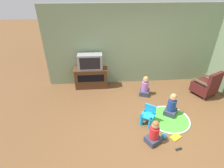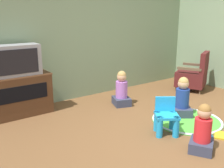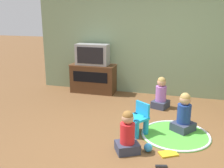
{
  "view_description": "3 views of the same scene",
  "coord_description": "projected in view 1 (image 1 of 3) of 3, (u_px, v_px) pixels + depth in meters",
  "views": [
    {
      "loc": [
        -1.24,
        -3.02,
        3.16
      ],
      "look_at": [
        -0.95,
        0.89,
        0.83
      ],
      "focal_mm": 28.0,
      "sensor_mm": 36.0,
      "label": 1
    },
    {
      "loc": [
        -2.75,
        -2.05,
        1.66
      ],
      "look_at": [
        -0.61,
        0.84,
        0.69
      ],
      "focal_mm": 42.0,
      "sensor_mm": 36.0,
      "label": 2
    },
    {
      "loc": [
        0.61,
        -3.6,
        1.92
      ],
      "look_at": [
        -0.68,
        0.84,
        0.64
      ],
      "focal_mm": 42.0,
      "sensor_mm": 36.0,
      "label": 3
    }
  ],
  "objects": [
    {
      "name": "yellow_kid_chair",
      "position": [
        148.0,
        117.0,
        4.39
      ],
      "size": [
        0.43,
        0.43,
        0.51
      ],
      "rotation": [
        0.0,
        0.0,
        -0.62
      ],
      "color": "#1E99DB",
      "rests_on": "ground_plane"
    },
    {
      "name": "toy_ball",
      "position": [
        164.0,
        136.0,
        4.03
      ],
      "size": [
        0.12,
        0.12,
        0.12
      ],
      "color": "#3399E5",
      "rests_on": "ground_plane"
    },
    {
      "name": "remote_control",
      "position": [
        179.0,
        149.0,
        3.79
      ],
      "size": [
        0.16,
        0.08,
        0.02
      ],
      "rotation": [
        0.0,
        0.0,
        0.26
      ],
      "color": "black",
      "rests_on": "ground_plane"
    },
    {
      "name": "play_mat",
      "position": [
        169.0,
        119.0,
        4.62
      ],
      "size": [
        1.1,
        1.1,
        0.04
      ],
      "color": "green",
      "rests_on": "ground_plane"
    },
    {
      "name": "television",
      "position": [
        90.0,
        62.0,
        5.57
      ],
      "size": [
        0.78,
        0.33,
        0.49
      ],
      "color": "#939399",
      "rests_on": "tv_cabinet"
    },
    {
      "name": "child_watching_left",
      "position": [
        145.0,
        87.0,
        5.5
      ],
      "size": [
        0.38,
        0.41,
        0.65
      ],
      "rotation": [
        0.0,
        0.0,
        1.23
      ],
      "color": "#33384C",
      "rests_on": "ground_plane"
    },
    {
      "name": "ground_plane",
      "position": [
        153.0,
        130.0,
        4.28
      ],
      "size": [
        30.0,
        30.0,
        0.0
      ],
      "primitive_type": "plane",
      "color": "brown"
    },
    {
      "name": "wall_back",
      "position": [
        134.0,
        46.0,
        5.75
      ],
      "size": [
        5.8,
        0.12,
        2.62
      ],
      "color": "gray",
      "rests_on": "ground_plane"
    },
    {
      "name": "child_watching_right",
      "position": [
        172.0,
        106.0,
        4.66
      ],
      "size": [
        0.44,
        0.45,
        0.66
      ],
      "rotation": [
        0.0,
        0.0,
        0.93
      ],
      "color": "#33384C",
      "rests_on": "ground_plane"
    },
    {
      "name": "child_watching_center",
      "position": [
        154.0,
        133.0,
        3.84
      ],
      "size": [
        0.41,
        0.39,
        0.62
      ],
      "rotation": [
        0.0,
        0.0,
        0.52
      ],
      "color": "#33384C",
      "rests_on": "ground_plane"
    },
    {
      "name": "book",
      "position": [
        176.0,
        137.0,
        4.08
      ],
      "size": [
        0.3,
        0.27,
        0.02
      ],
      "rotation": [
        0.0,
        0.0,
        0.54
      ],
      "color": "gold",
      "rests_on": "ground_plane"
    },
    {
      "name": "black_armchair",
      "position": [
        206.0,
        86.0,
        5.45
      ],
      "size": [
        0.82,
        0.81,
        0.86
      ],
      "rotation": [
        0.0,
        0.0,
        3.6
      ],
      "color": "brown",
      "rests_on": "ground_plane"
    },
    {
      "name": "tv_cabinet",
      "position": [
        91.0,
        77.0,
        5.89
      ],
      "size": [
        1.09,
        0.45,
        0.69
      ],
      "color": "#4C2D19",
      "rests_on": "ground_plane"
    }
  ]
}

